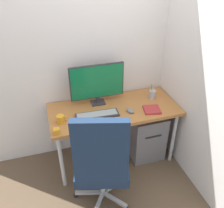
{
  "coord_description": "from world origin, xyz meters",
  "views": [
    {
      "loc": [
        -0.68,
        -2.12,
        2.2
      ],
      "look_at": [
        -0.04,
        -0.06,
        0.84
      ],
      "focal_mm": 38.51,
      "sensor_mm": 36.0,
      "label": 1
    }
  ],
  "objects_px": {
    "office_chair": "(102,162)",
    "mouse": "(130,111)",
    "monitor": "(97,83)",
    "notebook": "(152,110)",
    "pen_holder": "(152,94)",
    "keyboard": "(97,115)",
    "desk_clamp_accessory": "(57,131)",
    "coffee_mug": "(61,119)",
    "filing_cabinet": "(145,133)"
  },
  "relations": [
    {
      "from": "coffee_mug",
      "to": "desk_clamp_accessory",
      "type": "distance_m",
      "value": 0.18
    },
    {
      "from": "filing_cabinet",
      "to": "notebook",
      "type": "relative_size",
      "value": 3.45
    },
    {
      "from": "keyboard",
      "to": "pen_holder",
      "type": "relative_size",
      "value": 2.5
    },
    {
      "from": "desk_clamp_accessory",
      "to": "office_chair",
      "type": "bearing_deg",
      "value": -47.74
    },
    {
      "from": "keyboard",
      "to": "office_chair",
      "type": "bearing_deg",
      "value": -100.3
    },
    {
      "from": "office_chair",
      "to": "notebook",
      "type": "bearing_deg",
      "value": 33.87
    },
    {
      "from": "filing_cabinet",
      "to": "monitor",
      "type": "relative_size",
      "value": 1.0
    },
    {
      "from": "keyboard",
      "to": "monitor",
      "type": "bearing_deg",
      "value": 74.17
    },
    {
      "from": "coffee_mug",
      "to": "desk_clamp_accessory",
      "type": "bearing_deg",
      "value": -109.9
    },
    {
      "from": "office_chair",
      "to": "filing_cabinet",
      "type": "height_order",
      "value": "office_chair"
    },
    {
      "from": "keyboard",
      "to": "pen_holder",
      "type": "bearing_deg",
      "value": 13.68
    },
    {
      "from": "monitor",
      "to": "desk_clamp_accessory",
      "type": "height_order",
      "value": "monitor"
    },
    {
      "from": "office_chair",
      "to": "mouse",
      "type": "distance_m",
      "value": 0.7
    },
    {
      "from": "keyboard",
      "to": "desk_clamp_accessory",
      "type": "height_order",
      "value": "desk_clamp_accessory"
    },
    {
      "from": "monitor",
      "to": "keyboard",
      "type": "distance_m",
      "value": 0.36
    },
    {
      "from": "filing_cabinet",
      "to": "coffee_mug",
      "type": "xyz_separation_m",
      "value": [
        -0.99,
        -0.08,
        0.48
      ]
    },
    {
      "from": "filing_cabinet",
      "to": "coffee_mug",
      "type": "height_order",
      "value": "coffee_mug"
    },
    {
      "from": "notebook",
      "to": "desk_clamp_accessory",
      "type": "bearing_deg",
      "value": -163.82
    },
    {
      "from": "mouse",
      "to": "desk_clamp_accessory",
      "type": "xyz_separation_m",
      "value": [
        -0.8,
        -0.14,
        0.01
      ]
    },
    {
      "from": "monitor",
      "to": "desk_clamp_accessory",
      "type": "xyz_separation_m",
      "value": [
        -0.51,
        -0.43,
        -0.23
      ]
    },
    {
      "from": "keyboard",
      "to": "mouse",
      "type": "distance_m",
      "value": 0.36
    },
    {
      "from": "office_chair",
      "to": "pen_holder",
      "type": "xyz_separation_m",
      "value": [
        0.81,
        0.71,
        0.18
      ]
    },
    {
      "from": "monitor",
      "to": "notebook",
      "type": "xyz_separation_m",
      "value": [
        0.52,
        -0.33,
        -0.25
      ]
    },
    {
      "from": "monitor",
      "to": "desk_clamp_accessory",
      "type": "relative_size",
      "value": 10.78
    },
    {
      "from": "notebook",
      "to": "mouse",
      "type": "bearing_deg",
      "value": 179.95
    },
    {
      "from": "notebook",
      "to": "coffee_mug",
      "type": "height_order",
      "value": "coffee_mug"
    },
    {
      "from": "office_chair",
      "to": "monitor",
      "type": "relative_size",
      "value": 1.95
    },
    {
      "from": "monitor",
      "to": "coffee_mug",
      "type": "distance_m",
      "value": 0.56
    },
    {
      "from": "pen_holder",
      "to": "office_chair",
      "type": "bearing_deg",
      "value": -138.7
    },
    {
      "from": "office_chair",
      "to": "keyboard",
      "type": "bearing_deg",
      "value": 79.7
    },
    {
      "from": "desk_clamp_accessory",
      "to": "filing_cabinet",
      "type": "bearing_deg",
      "value": 13.13
    },
    {
      "from": "pen_holder",
      "to": "notebook",
      "type": "distance_m",
      "value": 0.28
    },
    {
      "from": "pen_holder",
      "to": "notebook",
      "type": "relative_size",
      "value": 1.07
    },
    {
      "from": "office_chair",
      "to": "keyboard",
      "type": "relative_size",
      "value": 2.53
    },
    {
      "from": "office_chair",
      "to": "filing_cabinet",
      "type": "relative_size",
      "value": 1.96
    },
    {
      "from": "filing_cabinet",
      "to": "notebook",
      "type": "bearing_deg",
      "value": -95.89
    },
    {
      "from": "keyboard",
      "to": "pen_holder",
      "type": "height_order",
      "value": "pen_holder"
    },
    {
      "from": "filing_cabinet",
      "to": "desk_clamp_accessory",
      "type": "relative_size",
      "value": 10.73
    },
    {
      "from": "monitor",
      "to": "mouse",
      "type": "distance_m",
      "value": 0.47
    },
    {
      "from": "monitor",
      "to": "keyboard",
      "type": "bearing_deg",
      "value": -105.83
    },
    {
      "from": "monitor",
      "to": "coffee_mug",
      "type": "relative_size",
      "value": 5.35
    },
    {
      "from": "keyboard",
      "to": "mouse",
      "type": "height_order",
      "value": "mouse"
    },
    {
      "from": "filing_cabinet",
      "to": "keyboard",
      "type": "distance_m",
      "value": 0.76
    },
    {
      "from": "monitor",
      "to": "mouse",
      "type": "height_order",
      "value": "monitor"
    },
    {
      "from": "mouse",
      "to": "coffee_mug",
      "type": "bearing_deg",
      "value": 157.87
    },
    {
      "from": "keyboard",
      "to": "filing_cabinet",
      "type": "bearing_deg",
      "value": 7.33
    },
    {
      "from": "mouse",
      "to": "monitor",
      "type": "bearing_deg",
      "value": 115.12
    },
    {
      "from": "monitor",
      "to": "coffee_mug",
      "type": "xyz_separation_m",
      "value": [
        -0.45,
        -0.26,
        -0.22
      ]
    },
    {
      "from": "mouse",
      "to": "desk_clamp_accessory",
      "type": "height_order",
      "value": "desk_clamp_accessory"
    },
    {
      "from": "office_chair",
      "to": "notebook",
      "type": "height_order",
      "value": "office_chair"
    }
  ]
}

